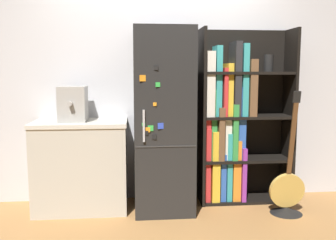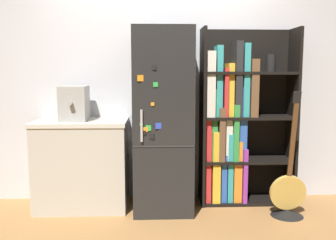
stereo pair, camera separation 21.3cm
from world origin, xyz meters
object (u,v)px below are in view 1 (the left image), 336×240
object	(u,v)px
refrigerator	(163,120)
guitar	(287,197)
bookshelf	(233,123)
espresso_machine	(73,104)

from	to	relation	value
refrigerator	guitar	size ratio (longest dim) A/B	1.49
bookshelf	espresso_machine	distance (m)	1.70
refrigerator	bookshelf	bearing A→B (deg)	12.54
guitar	espresso_machine	bearing A→B (deg)	170.80
refrigerator	guitar	world-z (taller)	refrigerator
refrigerator	espresso_machine	size ratio (longest dim) A/B	4.95
bookshelf	guitar	bearing A→B (deg)	-45.65
refrigerator	guitar	xyz separation A→B (m)	(1.22, -0.29, -0.75)
bookshelf	guitar	xyz separation A→B (m)	(0.45, -0.46, -0.69)
guitar	bookshelf	bearing A→B (deg)	134.35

